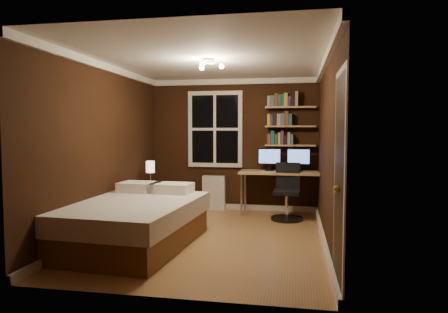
% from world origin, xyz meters
% --- Properties ---
extents(floor, '(4.20, 4.20, 0.00)m').
position_xyz_m(floor, '(0.00, 0.00, 0.00)').
color(floor, '#97673C').
rests_on(floor, ground).
extents(wall_back, '(3.20, 0.04, 2.50)m').
position_xyz_m(wall_back, '(0.00, 2.10, 1.25)').
color(wall_back, black).
rests_on(wall_back, ground).
extents(wall_left, '(0.04, 4.20, 2.50)m').
position_xyz_m(wall_left, '(-1.60, 0.00, 1.25)').
color(wall_left, black).
rests_on(wall_left, ground).
extents(wall_right, '(0.04, 4.20, 2.50)m').
position_xyz_m(wall_right, '(1.60, 0.00, 1.25)').
color(wall_right, black).
rests_on(wall_right, ground).
extents(ceiling, '(3.20, 4.20, 0.02)m').
position_xyz_m(ceiling, '(0.00, 0.00, 2.50)').
color(ceiling, white).
rests_on(ceiling, wall_back).
extents(window, '(1.06, 0.06, 1.46)m').
position_xyz_m(window, '(-0.35, 2.06, 1.55)').
color(window, silver).
rests_on(window, wall_back).
extents(door, '(0.03, 0.82, 2.05)m').
position_xyz_m(door, '(1.59, -1.55, 1.02)').
color(door, black).
rests_on(door, ground).
extents(door_knob, '(0.06, 0.06, 0.06)m').
position_xyz_m(door_knob, '(1.55, -1.85, 1.00)').
color(door_knob, gold).
rests_on(door_knob, door).
extents(ceiling_fixture, '(0.44, 0.44, 0.18)m').
position_xyz_m(ceiling_fixture, '(0.00, -0.10, 2.40)').
color(ceiling_fixture, beige).
rests_on(ceiling_fixture, ceiling).
extents(bookshelf_lower, '(0.92, 0.22, 0.03)m').
position_xyz_m(bookshelf_lower, '(1.08, 1.98, 1.25)').
color(bookshelf_lower, '#A57950').
rests_on(bookshelf_lower, wall_back).
extents(books_row_lower, '(0.48, 0.16, 0.23)m').
position_xyz_m(books_row_lower, '(1.08, 1.98, 1.38)').
color(books_row_lower, maroon).
rests_on(books_row_lower, bookshelf_lower).
extents(bookshelf_middle, '(0.92, 0.22, 0.03)m').
position_xyz_m(bookshelf_middle, '(1.08, 1.98, 1.60)').
color(bookshelf_middle, '#A57950').
rests_on(bookshelf_middle, wall_back).
extents(books_row_middle, '(0.42, 0.16, 0.23)m').
position_xyz_m(books_row_middle, '(1.08, 1.98, 1.73)').
color(books_row_middle, navy).
rests_on(books_row_middle, bookshelf_middle).
extents(bookshelf_upper, '(0.92, 0.22, 0.03)m').
position_xyz_m(bookshelf_upper, '(1.08, 1.98, 1.95)').
color(bookshelf_upper, '#A57950').
rests_on(bookshelf_upper, wall_back).
extents(books_row_upper, '(0.54, 0.16, 0.23)m').
position_xyz_m(books_row_upper, '(1.08, 1.98, 2.08)').
color(books_row_upper, '#235330').
rests_on(books_row_upper, bookshelf_upper).
extents(bed, '(1.71, 2.27, 0.74)m').
position_xyz_m(bed, '(-0.95, -0.56, 0.31)').
color(bed, brown).
rests_on(bed, ground).
extents(nightstand, '(0.48, 0.48, 0.56)m').
position_xyz_m(nightstand, '(-1.31, 1.10, 0.28)').
color(nightstand, brown).
rests_on(nightstand, ground).
extents(bedside_lamp, '(0.15, 0.15, 0.44)m').
position_xyz_m(bedside_lamp, '(-1.31, 1.10, 0.77)').
color(bedside_lamp, white).
rests_on(bedside_lamp, nightstand).
extents(radiator, '(0.44, 0.15, 0.65)m').
position_xyz_m(radiator, '(-0.36, 1.98, 0.33)').
color(radiator, beige).
rests_on(radiator, ground).
extents(desk, '(1.66, 0.62, 0.79)m').
position_xyz_m(desk, '(1.01, 1.77, 0.73)').
color(desk, '#A57950').
rests_on(desk, ground).
extents(monitor_left, '(0.43, 0.12, 0.42)m').
position_xyz_m(monitor_left, '(0.71, 1.85, 0.99)').
color(monitor_left, black).
rests_on(monitor_left, desk).
extents(monitor_right, '(0.43, 0.12, 0.42)m').
position_xyz_m(monitor_right, '(1.24, 1.85, 0.99)').
color(monitor_right, black).
rests_on(monitor_right, desk).
extents(desk_lamp, '(0.14, 0.32, 0.44)m').
position_xyz_m(desk_lamp, '(1.76, 1.60, 1.01)').
color(desk_lamp, silver).
rests_on(desk_lamp, desk).
extents(office_chair, '(0.53, 0.53, 0.97)m').
position_xyz_m(office_chair, '(1.05, 1.36, 0.37)').
color(office_chair, black).
rests_on(office_chair, ground).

